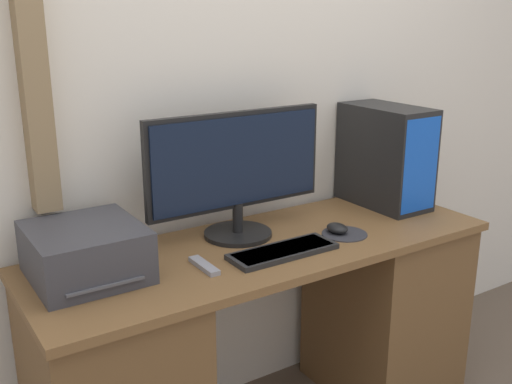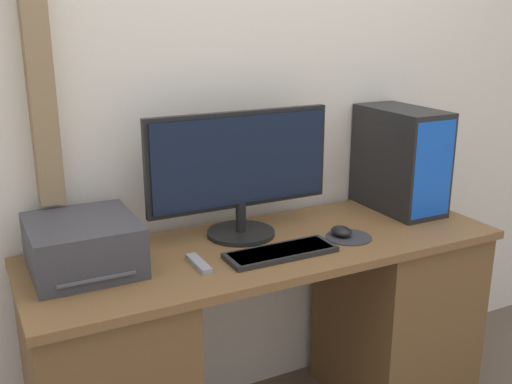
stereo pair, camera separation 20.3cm
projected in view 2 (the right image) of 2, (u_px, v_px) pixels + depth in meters
wall_back at (223, 74)px, 2.24m from camera, size 6.40×0.13×2.70m
desk at (268, 340)px, 2.23m from camera, size 1.69×0.58×0.80m
monitor at (240, 168)px, 2.13m from camera, size 0.70×0.25×0.46m
keyboard at (281, 252)px, 2.01m from camera, size 0.38×0.13×0.02m
mousepad at (349, 237)px, 2.17m from camera, size 0.17×0.17×0.00m
mouse at (341, 231)px, 2.18m from camera, size 0.07×0.09×0.03m
computer_tower at (400, 159)px, 2.44m from camera, size 0.21×0.39×0.42m
printer at (83, 245)px, 1.89m from camera, size 0.33×0.36×0.16m
remote_control at (199, 263)px, 1.93m from camera, size 0.04×0.15×0.02m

